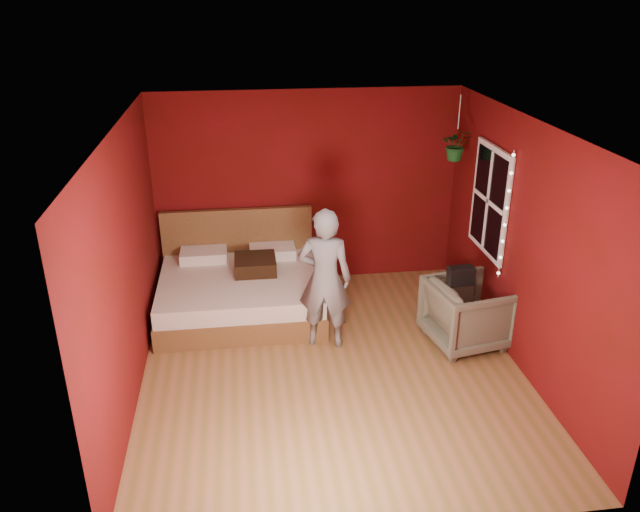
# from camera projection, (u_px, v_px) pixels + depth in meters

# --- Properties ---
(floor) EXTENTS (4.50, 4.50, 0.00)m
(floor) POSITION_uv_depth(u_px,v_px,m) (332.00, 367.00, 6.73)
(floor) COLOR #905D39
(floor) RESTS_ON ground
(room_walls) EXTENTS (4.04, 4.54, 2.62)m
(room_walls) POSITION_uv_depth(u_px,v_px,m) (333.00, 221.00, 6.06)
(room_walls) COLOR #610A0F
(room_walls) RESTS_ON ground
(window) EXTENTS (0.05, 0.97, 1.27)m
(window) POSITION_uv_depth(u_px,v_px,m) (490.00, 201.00, 7.18)
(window) COLOR white
(window) RESTS_ON room_walls
(fairy_lights) EXTENTS (0.04, 0.04, 1.45)m
(fairy_lights) POSITION_uv_depth(u_px,v_px,m) (506.00, 216.00, 6.70)
(fairy_lights) COLOR silver
(fairy_lights) RESTS_ON room_walls
(bed) EXTENTS (1.98, 1.68, 1.09)m
(bed) POSITION_uv_depth(u_px,v_px,m) (240.00, 289.00, 7.82)
(bed) COLOR brown
(bed) RESTS_ON ground
(person) EXTENTS (0.67, 0.53, 1.64)m
(person) POSITION_uv_depth(u_px,v_px,m) (325.00, 279.00, 6.86)
(person) COLOR slate
(person) RESTS_ON ground
(armchair) EXTENTS (0.98, 0.96, 0.77)m
(armchair) POSITION_uv_depth(u_px,v_px,m) (467.00, 313.00, 7.04)
(armchair) COLOR #686652
(armchair) RESTS_ON ground
(handbag) EXTENTS (0.29, 0.16, 0.20)m
(handbag) POSITION_uv_depth(u_px,v_px,m) (461.00, 276.00, 6.82)
(handbag) COLOR black
(handbag) RESTS_ON armchair
(throw_pillow) EXTENTS (0.51, 0.51, 0.18)m
(throw_pillow) POSITION_uv_depth(u_px,v_px,m) (255.00, 264.00, 7.76)
(throw_pillow) COLOR black
(throw_pillow) RESTS_ON bed
(hanging_plant) EXTENTS (0.40, 0.37, 0.79)m
(hanging_plant) POSITION_uv_depth(u_px,v_px,m) (456.00, 145.00, 7.56)
(hanging_plant) COLOR silver
(hanging_plant) RESTS_ON room_walls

